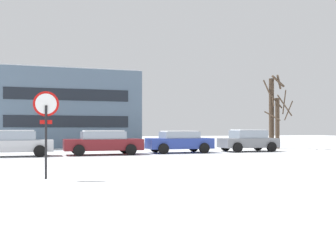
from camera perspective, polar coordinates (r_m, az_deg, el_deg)
name	(u,v)px	position (r m, az deg, el deg)	size (l,w,h in m)	color
ground_plane	(63,171)	(15.12, -14.67, -6.15)	(120.00, 120.00, 0.00)	white
road_surface	(57,163)	(18.39, -15.42, -5.11)	(80.00, 8.58, 0.00)	silver
stop_sign	(46,117)	(12.71, -16.85, 1.16)	(0.76, 0.17, 2.66)	black
parked_car_silver	(14,143)	(23.56, -20.89, -2.26)	(4.13, 2.06, 1.45)	silver
parked_car_maroon	(103,142)	(23.82, -9.15, -2.27)	(4.52, 2.12, 1.42)	maroon
parked_car_blue	(179,141)	(25.36, 1.61, -2.19)	(4.08, 2.12, 1.39)	#283D93
parked_car_gray	(248,140)	(27.34, 11.26, -2.00)	(3.85, 2.04, 1.46)	slate
tree_far_left	(272,110)	(32.03, 14.48, 2.21)	(1.48, 1.32, 5.58)	#423326
tree_far_right	(278,121)	(31.78, 15.28, 0.75)	(2.05, 1.73, 4.42)	#423326
building_far_left	(63,110)	(37.11, -14.58, 2.15)	(11.65, 10.67, 6.29)	slate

